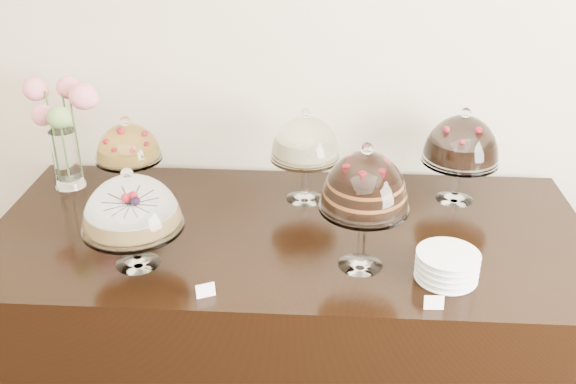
# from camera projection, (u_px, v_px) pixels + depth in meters

# --- Properties ---
(wall_back) EXTENTS (5.00, 0.04, 3.00)m
(wall_back) POSITION_uv_depth(u_px,v_px,m) (265.00, 31.00, 2.58)
(wall_back) COLOR beige
(wall_back) RESTS_ON ground
(display_counter) EXTENTS (2.20, 1.00, 0.90)m
(display_counter) POSITION_uv_depth(u_px,v_px,m) (289.00, 326.00, 2.57)
(display_counter) COLOR black
(display_counter) RESTS_ON ground
(cake_stand_sugar_sponge) EXTENTS (0.33, 0.33, 0.35)m
(cake_stand_sugar_sponge) POSITION_uv_depth(u_px,v_px,m) (131.00, 208.00, 2.07)
(cake_stand_sugar_sponge) COLOR white
(cake_stand_sugar_sponge) RESTS_ON display_counter
(cake_stand_choco_layer) EXTENTS (0.29, 0.29, 0.45)m
(cake_stand_choco_layer) POSITION_uv_depth(u_px,v_px,m) (365.00, 186.00, 2.02)
(cake_stand_choco_layer) COLOR white
(cake_stand_choco_layer) RESTS_ON display_counter
(cake_stand_cheesecake) EXTENTS (0.27, 0.27, 0.38)m
(cake_stand_cheesecake) POSITION_uv_depth(u_px,v_px,m) (305.00, 142.00, 2.47)
(cake_stand_cheesecake) COLOR white
(cake_stand_cheesecake) RESTS_ON display_counter
(cake_stand_dark_choco) EXTENTS (0.30, 0.30, 0.39)m
(cake_stand_dark_choco) POSITION_uv_depth(u_px,v_px,m) (462.00, 143.00, 2.47)
(cake_stand_dark_choco) COLOR white
(cake_stand_dark_choco) RESTS_ON display_counter
(cake_stand_fruit_tart) EXTENTS (0.26, 0.26, 0.34)m
(cake_stand_fruit_tart) POSITION_uv_depth(u_px,v_px,m) (128.00, 147.00, 2.50)
(cake_stand_fruit_tart) COLOR white
(cake_stand_fruit_tart) RESTS_ON display_counter
(flower_vase) EXTENTS (0.31, 0.28, 0.45)m
(flower_vase) POSITION_uv_depth(u_px,v_px,m) (63.00, 124.00, 2.56)
(flower_vase) COLOR white
(flower_vase) RESTS_ON display_counter
(plate_stack) EXTENTS (0.20, 0.20, 0.09)m
(plate_stack) POSITION_uv_depth(u_px,v_px,m) (447.00, 266.00, 2.06)
(plate_stack) COLOR white
(plate_stack) RESTS_ON display_counter
(price_card_left) EXTENTS (0.06, 0.04, 0.04)m
(price_card_left) POSITION_uv_depth(u_px,v_px,m) (205.00, 290.00, 1.99)
(price_card_left) COLOR white
(price_card_left) RESTS_ON display_counter
(price_card_right) EXTENTS (0.06, 0.02, 0.04)m
(price_card_right) POSITION_uv_depth(u_px,v_px,m) (434.00, 303.00, 1.93)
(price_card_right) COLOR white
(price_card_right) RESTS_ON display_counter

